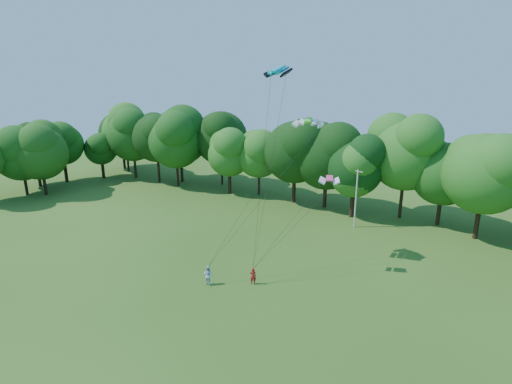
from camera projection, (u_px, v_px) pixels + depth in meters
The scene contains 10 objects.
ground at pixel (126, 353), 26.03m from camera, with size 160.00×160.00×0.00m, color #295015.
utility_pole at pixel (356, 198), 47.12m from camera, with size 1.36×0.55×7.08m.
kite_flyer_left at pixel (253, 276), 34.56m from camera, with size 0.56×0.37×1.52m, color #B3171C.
kite_flyer_right at pixel (208, 275), 34.53m from camera, with size 0.83×0.65×1.71m, color #ACCDEE.
kite_teal at pixel (278, 69), 35.43m from camera, with size 3.09×2.27×0.68m.
kite_green at pixel (308, 120), 36.14m from camera, with size 3.02×1.96×0.45m.
kite_pink at pixel (329, 178), 34.74m from camera, with size 1.98×1.46×0.42m.
tree_back_west at pixel (179, 126), 66.92m from camera, with size 10.50×10.50×15.28m.
tree_back_center at pixel (355, 162), 49.96m from camera, with size 7.85×7.85×11.42m.
tree_flank_west at pixel (39, 143), 59.33m from camera, with size 8.76×8.76×12.75m.
Camera 1 is at (19.16, -14.02, 17.22)m, focal length 28.00 mm.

